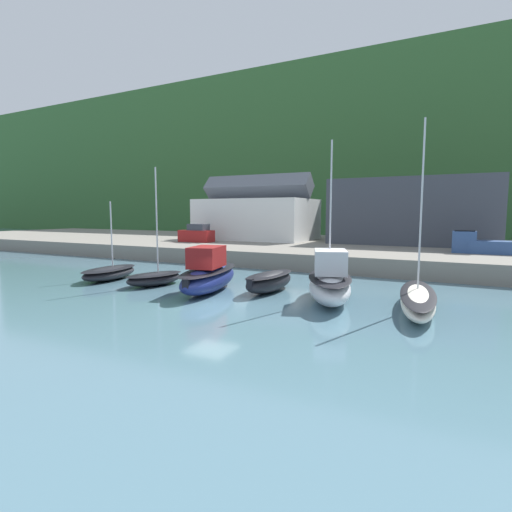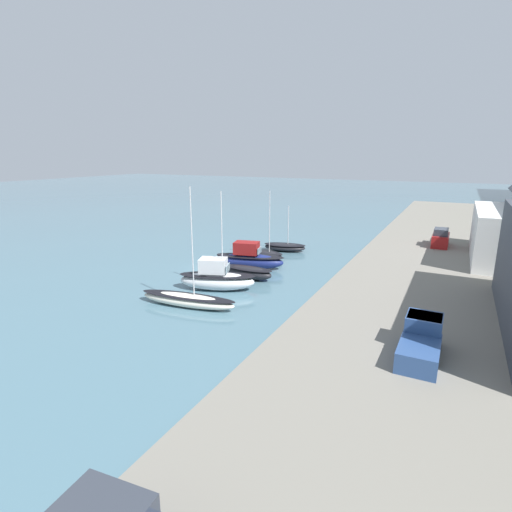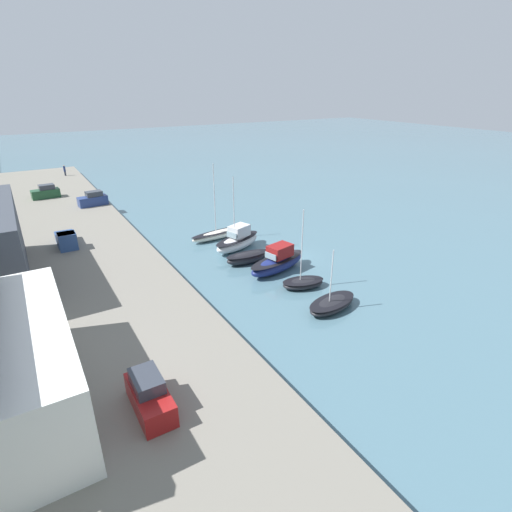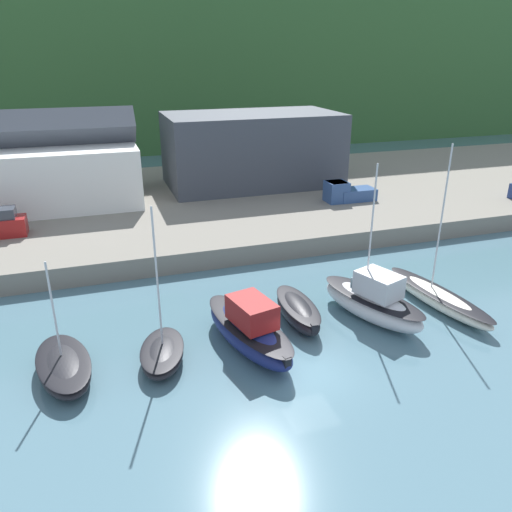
% 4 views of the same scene
% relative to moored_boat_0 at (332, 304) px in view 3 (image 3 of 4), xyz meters
% --- Properties ---
extents(ground_plane, '(320.00, 320.00, 0.00)m').
position_rel_moored_boat_0_xyz_m(ground_plane, '(11.38, -3.41, -0.53)').
color(ground_plane, slate).
extents(quay_promenade, '(130.48, 28.86, 1.49)m').
position_rel_moored_boat_0_xyz_m(quay_promenade, '(11.38, 24.50, 0.22)').
color(quay_promenade, gray).
rests_on(quay_promenade, ground_plane).
extents(moored_boat_0, '(3.34, 5.75, 5.83)m').
position_rel_moored_boat_0_xyz_m(moored_boat_0, '(0.00, 0.00, 0.00)').
color(moored_boat_0, black).
rests_on(moored_boat_0, ground_plane).
extents(moored_boat_1, '(3.09, 4.64, 8.07)m').
position_rel_moored_boat_0_xyz_m(moored_boat_1, '(4.64, -0.31, -0.01)').
color(moored_boat_1, black).
rests_on(moored_boat_1, ground_plane).
extents(moored_boat_2, '(4.05, 7.94, 2.90)m').
position_rel_moored_boat_0_xyz_m(moored_boat_2, '(9.16, -0.34, 0.55)').
color(moored_boat_2, navy).
rests_on(moored_boat_2, ground_plane).
extents(moored_boat_3, '(2.01, 5.33, 1.28)m').
position_rel_moored_boat_0_xyz_m(moored_boat_3, '(12.63, 1.36, 0.15)').
color(moored_boat_3, black).
rests_on(moored_boat_3, ground_plane).
extents(moored_boat_4, '(4.59, 7.41, 9.03)m').
position_rel_moored_boat_0_xyz_m(moored_boat_4, '(16.87, 0.34, 0.59)').
color(moored_boat_4, silver).
rests_on(moored_boat_4, ground_plane).
extents(moored_boat_5, '(2.72, 8.63, 9.77)m').
position_rel_moored_boat_0_xyz_m(moored_boat_5, '(21.49, 0.45, 0.06)').
color(moored_boat_5, white).
rests_on(moored_boat_5, ground_plane).
extents(parked_car_0, '(4.20, 1.80, 2.16)m').
position_rel_moored_boat_0_xyz_m(parked_car_0, '(-4.92, 17.93, 1.88)').
color(parked_car_0, maroon).
rests_on(parked_car_0, quay_promenade).
extents(parked_car_1, '(2.18, 4.35, 2.16)m').
position_rel_moored_boat_0_xyz_m(parked_car_1, '(40.79, 12.45, 1.88)').
color(parked_car_1, navy).
rests_on(parked_car_1, quay_promenade).
extents(parked_car_2, '(2.11, 4.32, 2.16)m').
position_rel_moored_boat_0_xyz_m(parked_car_2, '(49.41, 18.19, 1.88)').
color(parked_car_2, '#1E4C2D').
rests_on(parked_car_2, quay_promenade).
extents(pickup_truck_0, '(4.74, 2.02, 1.90)m').
position_rel_moored_boat_0_xyz_m(pickup_truck_0, '(24.52, 18.38, 1.78)').
color(pickup_truck_0, '#2D4C84').
rests_on(pickup_truck_0, quay_promenade).
extents(person_on_quay, '(0.40, 0.40, 2.14)m').
position_rel_moored_boat_0_xyz_m(person_on_quay, '(66.72, 13.09, 2.06)').
color(person_on_quay, '#232838').
rests_on(person_on_quay, quay_promenade).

